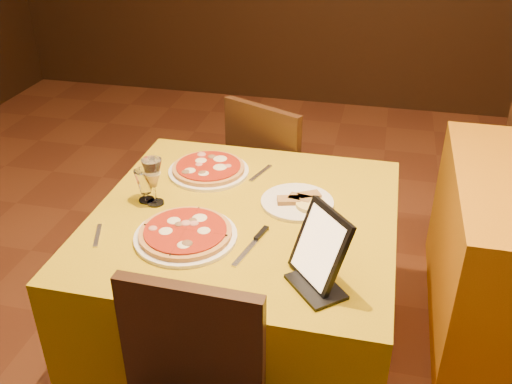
% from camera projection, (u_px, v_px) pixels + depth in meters
% --- Properties ---
extents(main_table, '(1.10, 1.10, 0.75)m').
position_uv_depth(main_table, '(245.00, 293.00, 2.28)').
color(main_table, '#B2920B').
rests_on(main_table, floor).
extents(chair_main_far, '(0.62, 0.62, 0.91)m').
position_uv_depth(chair_main_far, '(284.00, 178.00, 2.95)').
color(chair_main_far, black).
rests_on(chair_main_far, floor).
extents(pizza_near, '(0.35, 0.35, 0.03)m').
position_uv_depth(pizza_near, '(186.00, 234.00, 1.95)').
color(pizza_near, white).
rests_on(pizza_near, main_table).
extents(pizza_far, '(0.33, 0.33, 0.03)m').
position_uv_depth(pizza_far, '(209.00, 170.00, 2.36)').
color(pizza_far, white).
rests_on(pizza_far, main_table).
extents(cutlet_dish, '(0.28, 0.28, 0.03)m').
position_uv_depth(cutlet_dish, '(297.00, 201.00, 2.15)').
color(cutlet_dish, white).
rests_on(cutlet_dish, main_table).
extents(wine_glass, '(0.10, 0.10, 0.19)m').
position_uv_depth(wine_glass, '(153.00, 182.00, 2.11)').
color(wine_glass, '#DEC57E').
rests_on(wine_glass, main_table).
extents(water_glass, '(0.08, 0.08, 0.13)m').
position_uv_depth(water_glass, '(145.00, 186.00, 2.14)').
color(water_glass, white).
rests_on(water_glass, main_table).
extents(tablet, '(0.21, 0.22, 0.24)m').
position_uv_depth(tablet, '(320.00, 247.00, 1.71)').
color(tablet, black).
rests_on(tablet, main_table).
extents(knife, '(0.07, 0.23, 0.01)m').
position_uv_depth(knife, '(250.00, 247.00, 1.91)').
color(knife, silver).
rests_on(knife, main_table).
extents(fork_near, '(0.06, 0.14, 0.01)m').
position_uv_depth(fork_near, '(98.00, 235.00, 1.97)').
color(fork_near, '#B2B2B9').
rests_on(fork_near, main_table).
extents(fork_far, '(0.07, 0.16, 0.01)m').
position_uv_depth(fork_far, '(261.00, 173.00, 2.36)').
color(fork_far, '#B9BAC1').
rests_on(fork_far, main_table).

